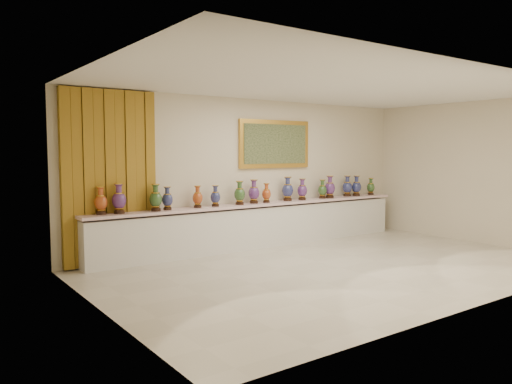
{
  "coord_description": "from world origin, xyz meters",
  "views": [
    {
      "loc": [
        -5.93,
        -5.85,
        1.95
      ],
      "look_at": [
        -0.51,
        1.7,
        1.18
      ],
      "focal_mm": 35.0,
      "sensor_mm": 36.0,
      "label": 1
    }
  ],
  "objects_px": {
    "vase_1": "(119,200)",
    "vase_2": "(156,199)",
    "vase_0": "(101,202)",
    "counter": "(260,225)"
  },
  "relations": [
    {
      "from": "vase_2",
      "to": "vase_1",
      "type": "bearing_deg",
      "value": 176.56
    },
    {
      "from": "vase_0",
      "to": "vase_1",
      "type": "relative_size",
      "value": 0.92
    },
    {
      "from": "vase_1",
      "to": "vase_2",
      "type": "distance_m",
      "value": 0.65
    },
    {
      "from": "vase_0",
      "to": "vase_2",
      "type": "distance_m",
      "value": 0.94
    },
    {
      "from": "vase_0",
      "to": "counter",
      "type": "bearing_deg",
      "value": -0.25
    },
    {
      "from": "vase_1",
      "to": "vase_2",
      "type": "bearing_deg",
      "value": -3.44
    },
    {
      "from": "vase_1",
      "to": "counter",
      "type": "bearing_deg",
      "value": 0.37
    },
    {
      "from": "counter",
      "to": "vase_2",
      "type": "height_order",
      "value": "vase_2"
    },
    {
      "from": "counter",
      "to": "vase_1",
      "type": "relative_size",
      "value": 14.33
    },
    {
      "from": "vase_0",
      "to": "vase_1",
      "type": "height_order",
      "value": "vase_1"
    }
  ]
}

